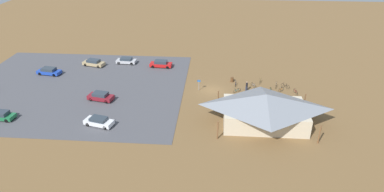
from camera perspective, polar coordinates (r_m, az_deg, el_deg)
name	(u,v)px	position (r m, az deg, el deg)	size (l,w,h in m)	color
ground	(212,91)	(62.11, 3.43, 0.93)	(160.00, 160.00, 0.00)	brown
parking_lot_asphalt	(75,87)	(67.02, -19.20, 1.47)	(41.11, 33.71, 0.05)	#4C4C51
bike_pavilion	(265,108)	(52.03, 12.26, -1.94)	(14.43, 9.80, 5.00)	beige
trash_bin	(232,80)	(65.69, 6.80, 2.78)	(0.60, 0.60, 0.90)	brown
lot_sign	(199,83)	(61.47, 1.18, 2.15)	(0.56, 0.08, 2.20)	#99999E
bicycle_silver_yard_right	(253,85)	(64.20, 10.31, 1.81)	(0.81, 1.51, 0.83)	black
bicycle_red_edge_north	(296,92)	(63.51, 17.12, 0.68)	(0.54, 1.63, 0.85)	black
bicycle_teal_trailside	(237,90)	(61.81, 7.62, 0.94)	(1.36, 1.02, 0.80)	black
bicycle_black_mid_cluster	(285,86)	(65.17, 15.50, 1.65)	(1.42, 1.13, 0.93)	black
bicycle_green_near_porch	(271,90)	(63.00, 13.19, 0.97)	(0.48, 1.73, 0.77)	black
bicycle_white_yard_center	(276,85)	(64.93, 14.03, 1.74)	(0.54, 1.81, 0.92)	black
bicycle_blue_edge_south	(236,84)	(64.15, 7.39, 2.01)	(0.48, 1.71, 0.82)	black
bicycle_yellow_near_sign	(260,81)	(66.07, 11.44, 2.48)	(0.48, 1.68, 0.82)	black
bicycle_purple_yard_left	(254,92)	(61.62, 10.38, 0.65)	(1.69, 0.48, 0.80)	black
bicycle_orange_yard_front	(281,90)	(63.40, 14.78, 0.99)	(1.15, 1.32, 0.87)	black
car_maroon_second_row	(101,96)	(60.40, -15.20, -0.06)	(4.67, 2.70, 1.45)	maroon
car_white_near_entry	(99,121)	(53.22, -15.48, -4.17)	(4.72, 2.83, 1.35)	white
car_red_mid_lot	(161,64)	(72.05, -5.29, 5.44)	(4.69, 2.07, 1.45)	red
car_blue_by_curb	(49,71)	(74.07, -23.03, 3.89)	(4.91, 2.54, 1.41)	#1E42B2
car_green_aisle_side	(1,115)	(60.77, -29.62, -2.86)	(4.36, 2.13, 1.35)	#1E6B3D
car_tan_inner_stall	(94,63)	(75.37, -16.30, 5.43)	(4.92, 2.88, 1.41)	tan
car_silver_back_corner	(126,61)	(75.00, -11.06, 5.91)	(4.32, 2.09, 1.32)	#BCBCC1
visitor_at_bikes	(247,86)	(62.38, 9.24, 1.71)	(0.40, 0.39, 1.81)	#2D3347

